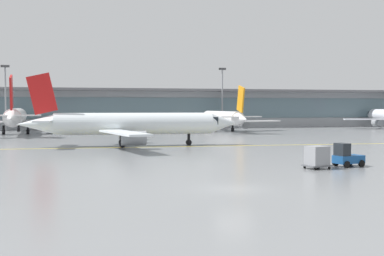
{
  "coord_description": "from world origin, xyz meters",
  "views": [
    {
      "loc": [
        -9.43,
        -29.2,
        5.34
      ],
      "look_at": [
        2.07,
        21.04,
        3.0
      ],
      "focal_mm": 44.7,
      "sensor_mm": 36.0,
      "label": 1
    }
  ],
  "objects": [
    {
      "name": "baggage_tug",
      "position": [
        13.32,
        8.78,
        0.89
      ],
      "size": [
        2.84,
        2.07,
        2.1
      ],
      "rotation": [
        0.0,
        0.0,
        0.21
      ],
      "color": "#194C8C",
      "rests_on": "ground_plane"
    },
    {
      "name": "gate_airplane_1",
      "position": [
        -22.11,
        68.92,
        3.22
      ],
      "size": [
        30.08,
        32.44,
        10.74
      ],
      "rotation": [
        0.0,
        0.0,
        1.65
      ],
      "color": "white",
      "rests_on": "ground_plane"
    },
    {
      "name": "cargo_dolly_lead",
      "position": [
        10.09,
        8.08,
        1.05
      ],
      "size": [
        2.39,
        2.01,
        1.94
      ],
      "rotation": [
        0.0,
        0.0,
        0.21
      ],
      "color": "#595B60",
      "rests_on": "ground_plane"
    },
    {
      "name": "taxiway_centreline_stripe",
      "position": [
        -2.63,
        33.04,
        0.0
      ],
      "size": [
        109.89,
        5.56,
        0.01
      ],
      "primitive_type": "cube",
      "rotation": [
        0.0,
        0.0,
        -0.05
      ],
      "color": "yellow",
      "rests_on": "ground_plane"
    },
    {
      "name": "gate_airplane_2",
      "position": [
        19.82,
        69.39,
        2.82
      ],
      "size": [
        26.37,
        28.34,
        9.4
      ],
      "rotation": [
        0.0,
        0.0,
        1.6
      ],
      "color": "white",
      "rests_on": "ground_plane"
    },
    {
      "name": "ground_plane",
      "position": [
        0.0,
        0.0,
        0.0
      ],
      "size": [
        400.0,
        400.0,
        0.0
      ],
      "primitive_type": "plane",
      "color": "gray"
    },
    {
      "name": "taxiing_regional_jet",
      "position": [
        -3.01,
        35.06,
        2.92
      ],
      "size": [
        29.37,
        27.3,
        9.73
      ],
      "rotation": [
        0.0,
        0.0,
        -0.05
      ],
      "color": "white",
      "rests_on": "ground_plane"
    },
    {
      "name": "terminal_concourse",
      "position": [
        0.0,
        89.29,
        4.92
      ],
      "size": [
        228.09,
        11.0,
        9.6
      ],
      "color": "#9EA3A8",
      "rests_on": "ground_plane"
    },
    {
      "name": "apron_light_mast_2",
      "position": [
        23.66,
        82.42,
        8.03
      ],
      "size": [
        1.8,
        0.36,
        14.67
      ],
      "color": "gray",
      "rests_on": "ground_plane"
    },
    {
      "name": "apron_light_mast_1",
      "position": [
        -25.81,
        81.38,
        7.85
      ],
      "size": [
        1.8,
        0.36,
        14.32
      ],
      "color": "gray",
      "rests_on": "ground_plane"
    }
  ]
}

